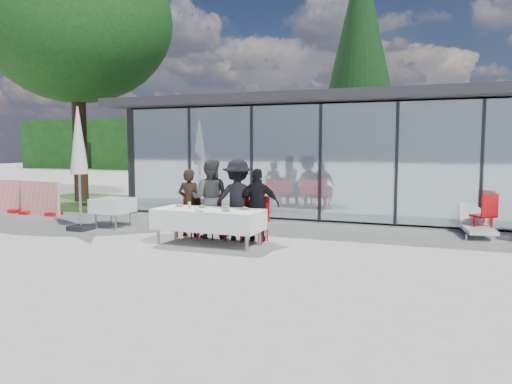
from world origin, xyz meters
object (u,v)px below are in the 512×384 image
juice_bottle (189,205)px  folded_eyeglasses (200,211)px  dining_table (208,219)px  plate_a (179,206)px  plate_d (245,209)px  diner_chair_c (238,215)px  plate_c (225,207)px  diner_chair_d (258,217)px  spare_table_left (113,206)px  lounger (476,224)px  diner_b (210,199)px  spare_chair_b (486,213)px  market_umbrella (79,149)px  diner_c (238,200)px  diner_d (258,205)px  deciduous_tree (76,23)px  plate_extra (226,211)px  conifer_tree (360,54)px  diner_chair_a (190,213)px  diner_chair_b (210,214)px  plate_b (202,207)px  diner_a (189,203)px

juice_bottle → folded_eyeglasses: 0.50m
dining_table → folded_eyeglasses: folded_eyeglasses is taller
plate_a → plate_d: size_ratio=1.00×
diner_chair_c → plate_c: 0.61m
diner_chair_d → spare_table_left: size_ratio=1.13×
spare_table_left → lounger: 8.77m
diner_b → spare_chair_b: size_ratio=1.82×
plate_c → market_umbrella: size_ratio=0.08×
diner_c → plate_a: bearing=13.8°
dining_table → lounger: bearing=31.3°
diner_b → diner_d: 1.15m
diner_chair_c → deciduous_tree: (-8.41, 4.89, 5.94)m
plate_extra → diner_chair_c: bearing=100.0°
plate_d → conifer_tree: 13.55m
diner_chair_a → diner_chair_b: (0.52, 0.00, 0.00)m
plate_extra → conifer_tree: bearing=88.2°
diner_chair_d → diner_b: bearing=-179.5°
plate_d → lounger: (4.49, 3.07, -0.52)m
diner_chair_d → plate_extra: bearing=-106.3°
plate_d → plate_extra: same height
diner_chair_a → plate_d: bearing=-21.2°
plate_extra → juice_bottle: (-0.93, 0.18, 0.05)m
plate_extra → diner_chair_a: bearing=143.7°
diner_d → plate_d: size_ratio=6.64×
plate_b → market_umbrella: market_umbrella is taller
dining_table → diner_c: (0.35, 0.74, 0.35)m
diner_d → spare_chair_b: size_ratio=1.62×
folded_eyeglasses → market_umbrella: size_ratio=0.05×
diner_chair_a → plate_c: size_ratio=4.11×
plate_c → conifer_tree: conifer_tree is taller
plate_b → diner_b: bearing=101.0°
plate_a → spare_table_left: plate_a is taller
plate_extra → juice_bottle: size_ratio=1.63×
spare_chair_b → lounger: spare_chair_b is taller
folded_eyeglasses → deciduous_tree: deciduous_tree is taller
lounger → plate_b: bearing=-150.5°
lounger → conifer_tree: bearing=114.6°
lounger → dining_table: bearing=-148.7°
diner_c → conifer_tree: conifer_tree is taller
diner_chair_c → diner_chair_d: size_ratio=1.00×
diner_chair_d → plate_c: size_ratio=4.11×
plate_d → diner_a: bearing=159.1°
diner_chair_d → juice_bottle: 1.50m
spare_table_left → deciduous_tree: bearing=136.9°
diner_chair_b → market_umbrella: bearing=-175.8°
diner_c → spare_chair_b: bearing=-171.1°
plate_c → folded_eyeglasses: plate_c is taller
diner_c → market_umbrella: size_ratio=0.59×
plate_d → deciduous_tree: bearing=148.0°
diner_chair_c → spare_chair_b: (5.11, 2.47, 0.00)m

